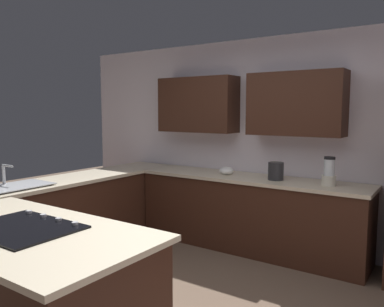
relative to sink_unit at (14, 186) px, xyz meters
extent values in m
cube|color=silver|center=(-1.83, -2.36, 0.38)|extent=(6.00, 0.10, 2.60)
cube|color=#381E14|center=(-2.23, -2.14, 0.86)|extent=(1.10, 0.34, 0.73)
cube|color=#381E14|center=(-0.88, -2.14, 0.86)|extent=(1.10, 0.34, 0.73)
cube|color=#381E14|center=(-1.73, -1.98, -0.49)|extent=(2.80, 0.60, 0.86)
cube|color=beige|center=(-1.73, -1.98, -0.04)|extent=(2.84, 0.64, 0.04)
cube|color=#381E14|center=(-0.01, -0.81, -0.49)|extent=(0.60, 2.90, 0.86)
cube|color=beige|center=(-0.01, -0.81, -0.04)|extent=(0.64, 2.94, 0.04)
cube|color=#381E14|center=(-1.36, 0.77, -0.49)|extent=(1.87, 0.93, 0.86)
cube|color=beige|center=(-1.36, 0.77, -0.04)|extent=(1.95, 1.01, 0.04)
cube|color=#515456|center=(-0.01, -0.17, -0.01)|extent=(0.40, 0.30, 0.02)
cube|color=#B7BABF|center=(-0.01, 0.00, 0.00)|extent=(0.46, 0.70, 0.01)
cylinder|color=#B7BABF|center=(0.19, 0.00, 0.09)|extent=(0.03, 0.03, 0.22)
cylinder|color=#B7BABF|center=(0.11, 0.00, 0.20)|extent=(0.18, 0.02, 0.02)
cube|color=black|center=(-1.36, 0.77, -0.01)|extent=(0.76, 0.56, 0.01)
cylinder|color=#B2B2B7|center=(-1.63, 0.54, 0.01)|extent=(0.04, 0.04, 0.02)
cylinder|color=#B2B2B7|center=(-1.45, 0.54, 0.01)|extent=(0.04, 0.04, 0.02)
cylinder|color=#B2B2B7|center=(-1.27, 0.54, 0.01)|extent=(0.04, 0.04, 0.02)
cylinder|color=#B2B2B7|center=(-1.09, 0.54, 0.01)|extent=(0.04, 0.04, 0.02)
cylinder|color=beige|center=(-2.68, -1.96, 0.04)|extent=(0.15, 0.15, 0.11)
cylinder|color=silver|center=(-2.68, -1.96, 0.18)|extent=(0.11, 0.11, 0.17)
cylinder|color=black|center=(-2.68, -1.96, 0.28)|extent=(0.12, 0.12, 0.03)
ellipsoid|color=white|center=(-1.43, -1.96, 0.03)|extent=(0.18, 0.18, 0.10)
cylinder|color=#262628|center=(-2.08, -1.96, 0.08)|extent=(0.18, 0.18, 0.21)
camera|label=1|loc=(-3.77, 2.23, 0.78)|focal=36.20mm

